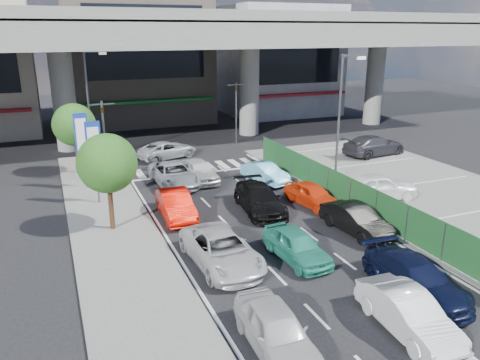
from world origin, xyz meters
name	(u,v)px	position (x,y,z in m)	size (l,w,h in m)	color
ground	(279,239)	(0.00, 0.00, 0.00)	(120.00, 120.00, 0.00)	black
parking_lot	(430,195)	(11.00, 2.00, 0.03)	(12.00, 28.00, 0.06)	#585856
sidewalk_left	(113,229)	(-7.00, 4.00, 0.06)	(4.00, 30.00, 0.12)	#585856
fence_run	(361,200)	(5.30, 1.00, 0.90)	(0.16, 22.00, 1.80)	#1B4F24
expressway	(161,37)	(0.00, 22.00, 8.76)	(64.00, 14.00, 10.75)	slate
building_center	(137,49)	(0.00, 32.97, 7.49)	(14.00, 10.90, 15.00)	gray
building_east	(279,61)	(16.00, 31.97, 5.99)	(12.00, 10.90, 12.00)	gray
traffic_light_left	(103,121)	(-6.20, 12.00, 3.94)	(1.60, 1.24, 5.20)	#595B60
traffic_light_right	(236,97)	(5.50, 19.00, 3.94)	(1.60, 1.24, 5.20)	#595B60
street_lamp_right	(342,109)	(7.17, 6.00, 4.77)	(1.65, 0.22, 8.00)	#595B60
street_lamp_left	(90,96)	(-6.33, 18.00, 4.77)	(1.65, 0.22, 8.00)	#595B60
signboard_near	(94,151)	(-7.20, 7.99, 3.06)	(0.80, 0.14, 4.70)	#595B60
signboard_far	(82,140)	(-7.60, 10.99, 3.06)	(0.80, 0.14, 4.70)	#595B60
tree_near	(107,164)	(-7.00, 4.00, 3.39)	(2.80, 2.80, 4.80)	#382314
tree_far	(74,125)	(-7.80, 14.50, 3.39)	(2.80, 2.80, 4.80)	#382314
van_white_back_left	(276,329)	(-3.66, -7.00, 0.69)	(1.63, 4.04, 1.38)	silver
hatch_white_back_mid	(408,313)	(0.65, -7.82, 0.67)	(1.43, 4.09, 1.35)	white
minivan_navy_back	(415,278)	(2.42, -6.16, 0.68)	(1.91, 4.69, 1.36)	black
sedan_white_mid_left	(221,250)	(-3.32, -1.31, 0.69)	(2.29, 4.97, 1.38)	silver
taxi_teal_mid	(297,245)	(-0.21, -2.05, 0.66)	(1.55, 3.85, 1.31)	teal
hatch_black_mid_right	(356,220)	(3.75, -0.74, 0.67)	(1.42, 4.09, 1.35)	black
taxi_orange_left	(176,205)	(-3.71, 4.51, 0.69)	(1.46, 4.19, 1.38)	red
sedan_black_mid	(260,199)	(0.67, 3.63, 0.69)	(1.93, 4.76, 1.38)	black
taxi_orange_right	(312,195)	(3.73, 3.31, 0.64)	(1.50, 3.73, 1.27)	red
wagon_silver_front_left	(174,174)	(-2.42, 9.80, 0.69)	(2.29, 4.97, 1.38)	#B2B6BA
sedan_white_front_mid	(199,171)	(-0.70, 9.96, 0.69)	(1.63, 4.05, 1.38)	silver
kei_truck_front_right	(265,173)	(3.14, 8.17, 0.61)	(1.30, 3.72, 1.23)	#6EC7EB
crossing_wagon_silver	(167,150)	(-1.27, 16.35, 0.65)	(2.17, 4.71, 1.31)	#AEB1B5
parked_sedan_white	(378,186)	(7.65, 2.65, 0.82)	(1.81, 4.49, 1.53)	white
parked_sedan_dgrey	(374,145)	(13.77, 10.96, 0.83)	(2.16, 5.31, 1.54)	#2F2E34
traffic_cone	(339,185)	(6.52, 4.84, 0.41)	(0.36, 0.36, 0.69)	red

